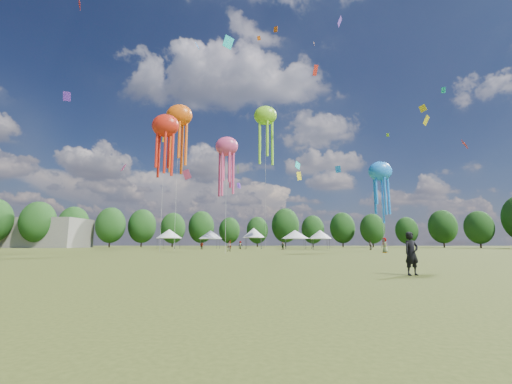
{
  "coord_description": "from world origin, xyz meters",
  "views": [
    {
      "loc": [
        1.72,
        -15.31,
        1.2
      ],
      "look_at": [
        -0.16,
        15.0,
        6.0
      ],
      "focal_mm": 22.82,
      "sensor_mm": 36.0,
      "label": 1
    }
  ],
  "objects": [
    {
      "name": "treeline",
      "position": [
        -3.87,
        62.51,
        6.54
      ],
      "size": [
        201.57,
        95.24,
        13.43
      ],
      "color": "#38281C",
      "rests_on": "ground"
    },
    {
      "name": "show_kites",
      "position": [
        -6.3,
        38.22,
        19.28
      ],
      "size": [
        37.34,
        26.4,
        28.64
      ],
      "color": "red",
      "rests_on": "ground"
    },
    {
      "name": "festival_tents",
      "position": [
        -5.18,
        54.78,
        3.17
      ],
      "size": [
        37.92,
        8.7,
        4.4
      ],
      "color": "#47474C",
      "rests_on": "ground"
    },
    {
      "name": "ground",
      "position": [
        0.0,
        0.0,
        0.0
      ],
      "size": [
        300.0,
        300.0,
        0.0
      ],
      "primitive_type": "plane",
      "color": "#384416",
      "rests_on": "ground"
    },
    {
      "name": "small_kites",
      "position": [
        -1.56,
        43.17,
        28.87
      ],
      "size": [
        69.85,
        61.54,
        45.77
      ],
      "color": "red",
      "rests_on": "ground"
    },
    {
      "name": "spectator_near",
      "position": [
        -5.41,
        33.4,
        0.76
      ],
      "size": [
        0.74,
        0.58,
        1.52
      ],
      "primitive_type": "imported",
      "rotation": [
        0.0,
        0.0,
        3.15
      ],
      "color": "gray",
      "rests_on": "ground"
    },
    {
      "name": "hangar",
      "position": [
        -72.0,
        72.0,
        4.0
      ],
      "size": [
        40.0,
        12.0,
        8.0
      ],
      "primitive_type": "cube",
      "color": "gray",
      "rests_on": "ground"
    },
    {
      "name": "observer_main",
      "position": [
        6.88,
        -2.33,
        0.82
      ],
      "size": [
        0.7,
        0.57,
        1.64
      ],
      "primitive_type": "imported",
      "rotation": [
        0.0,
        0.0,
        0.35
      ],
      "color": "black",
      "rests_on": "ground"
    },
    {
      "name": "spectators_far",
      "position": [
        2.88,
        45.92,
        0.84
      ],
      "size": [
        32.54,
        29.88,
        1.92
      ],
      "color": "gray",
      "rests_on": "ground"
    }
  ]
}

